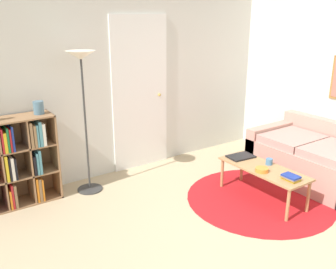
{
  "coord_description": "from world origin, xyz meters",
  "views": [
    {
      "loc": [
        -2.42,
        -1.71,
        2.11
      ],
      "look_at": [
        -0.22,
        1.47,
        0.85
      ],
      "focal_mm": 40.0,
      "sensor_mm": 36.0,
      "label": 1
    }
  ],
  "objects_px": {
    "bookshelf": "(10,164)",
    "bowl": "(262,170)",
    "laptop": "(241,156)",
    "coffee_table": "(263,171)",
    "vase_on_shelf": "(39,108)",
    "cup": "(269,162)",
    "couch": "(317,159)",
    "floor_lamp": "(82,75)"
  },
  "relations": [
    {
      "from": "bookshelf",
      "to": "bowl",
      "type": "distance_m",
      "value": 2.83
    },
    {
      "from": "laptop",
      "to": "coffee_table",
      "type": "bearing_deg",
      "value": -92.58
    },
    {
      "from": "bookshelf",
      "to": "vase_on_shelf",
      "type": "bearing_deg",
      "value": 0.21
    },
    {
      "from": "coffee_table",
      "to": "laptop",
      "type": "height_order",
      "value": "laptop"
    },
    {
      "from": "coffee_table",
      "to": "cup",
      "type": "height_order",
      "value": "cup"
    },
    {
      "from": "vase_on_shelf",
      "to": "laptop",
      "type": "bearing_deg",
      "value": -28.58
    },
    {
      "from": "laptop",
      "to": "bowl",
      "type": "distance_m",
      "value": 0.47
    },
    {
      "from": "couch",
      "to": "vase_on_shelf",
      "type": "height_order",
      "value": "vase_on_shelf"
    },
    {
      "from": "bookshelf",
      "to": "couch",
      "type": "bearing_deg",
      "value": -24.31
    },
    {
      "from": "floor_lamp",
      "to": "bowl",
      "type": "distance_m",
      "value": 2.3
    },
    {
      "from": "cup",
      "to": "bowl",
      "type": "bearing_deg",
      "value": -157.47
    },
    {
      "from": "couch",
      "to": "cup",
      "type": "bearing_deg",
      "value": 175.75
    },
    {
      "from": "floor_lamp",
      "to": "couch",
      "type": "bearing_deg",
      "value": -28.73
    },
    {
      "from": "coffee_table",
      "to": "vase_on_shelf",
      "type": "bearing_deg",
      "value": 143.64
    },
    {
      "from": "vase_on_shelf",
      "to": "cup",
      "type": "bearing_deg",
      "value": -34.29
    },
    {
      "from": "floor_lamp",
      "to": "vase_on_shelf",
      "type": "bearing_deg",
      "value": 163.69
    },
    {
      "from": "couch",
      "to": "bowl",
      "type": "distance_m",
      "value": 1.12
    },
    {
      "from": "bowl",
      "to": "cup",
      "type": "height_order",
      "value": "cup"
    },
    {
      "from": "bookshelf",
      "to": "couch",
      "type": "relative_size",
      "value": 0.65
    },
    {
      "from": "coffee_table",
      "to": "cup",
      "type": "relative_size",
      "value": 13.56
    },
    {
      "from": "couch",
      "to": "vase_on_shelf",
      "type": "distance_m",
      "value": 3.54
    },
    {
      "from": "floor_lamp",
      "to": "cup",
      "type": "height_order",
      "value": "floor_lamp"
    },
    {
      "from": "coffee_table",
      "to": "vase_on_shelf",
      "type": "height_order",
      "value": "vase_on_shelf"
    },
    {
      "from": "coffee_table",
      "to": "bowl",
      "type": "height_order",
      "value": "bowl"
    },
    {
      "from": "vase_on_shelf",
      "to": "coffee_table",
      "type": "bearing_deg",
      "value": -36.36
    },
    {
      "from": "coffee_table",
      "to": "floor_lamp",
      "type": "bearing_deg",
      "value": 138.94
    },
    {
      "from": "bookshelf",
      "to": "floor_lamp",
      "type": "distance_m",
      "value": 1.27
    },
    {
      "from": "coffee_table",
      "to": "bowl",
      "type": "xyz_separation_m",
      "value": [
        -0.11,
        -0.07,
        0.07
      ]
    },
    {
      "from": "floor_lamp",
      "to": "cup",
      "type": "relative_size",
      "value": 21.26
    },
    {
      "from": "bookshelf",
      "to": "cup",
      "type": "relative_size",
      "value": 12.7
    },
    {
      "from": "laptop",
      "to": "cup",
      "type": "xyz_separation_m",
      "value": [
        0.1,
        -0.36,
        0.03
      ]
    },
    {
      "from": "bookshelf",
      "to": "laptop",
      "type": "height_order",
      "value": "bookshelf"
    },
    {
      "from": "couch",
      "to": "coffee_table",
      "type": "relative_size",
      "value": 1.44
    },
    {
      "from": "coffee_table",
      "to": "vase_on_shelf",
      "type": "relative_size",
      "value": 7.39
    },
    {
      "from": "couch",
      "to": "coffee_table",
      "type": "xyz_separation_m",
      "value": [
        -1.0,
        0.04,
        0.07
      ]
    },
    {
      "from": "couch",
      "to": "bookshelf",
      "type": "bearing_deg",
      "value": 155.69
    },
    {
      "from": "coffee_table",
      "to": "vase_on_shelf",
      "type": "distance_m",
      "value": 2.67
    },
    {
      "from": "coffee_table",
      "to": "bookshelf",
      "type": "bearing_deg",
      "value": 148.14
    },
    {
      "from": "coffee_table",
      "to": "bowl",
      "type": "distance_m",
      "value": 0.14
    },
    {
      "from": "coffee_table",
      "to": "cup",
      "type": "distance_m",
      "value": 0.15
    },
    {
      "from": "floor_lamp",
      "to": "vase_on_shelf",
      "type": "height_order",
      "value": "floor_lamp"
    },
    {
      "from": "bowl",
      "to": "laptop",
      "type": "bearing_deg",
      "value": 74.45
    }
  ]
}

